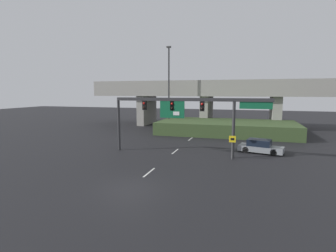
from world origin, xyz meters
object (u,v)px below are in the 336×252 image
(highway_light_pole_near, at_px, (169,87))
(parked_sedan_near_right, at_px, (260,147))
(signal_gantry, at_px, (183,109))
(speed_limit_sign, at_px, (232,144))

(highway_light_pole_near, relative_size, parked_sedan_near_right, 2.90)
(signal_gantry, bearing_deg, highway_light_pole_near, 111.60)
(signal_gantry, bearing_deg, speed_limit_sign, -8.25)
(signal_gantry, bearing_deg, parked_sedan_near_right, 22.27)
(signal_gantry, relative_size, speed_limit_sign, 6.76)
(speed_limit_sign, xyz_separation_m, highway_light_pole_near, (-11.11, 16.65, 5.58))
(speed_limit_sign, relative_size, parked_sedan_near_right, 0.49)
(signal_gantry, relative_size, parked_sedan_near_right, 3.34)
(highway_light_pole_near, bearing_deg, signal_gantry, -68.40)
(signal_gantry, relative_size, highway_light_pole_near, 1.15)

